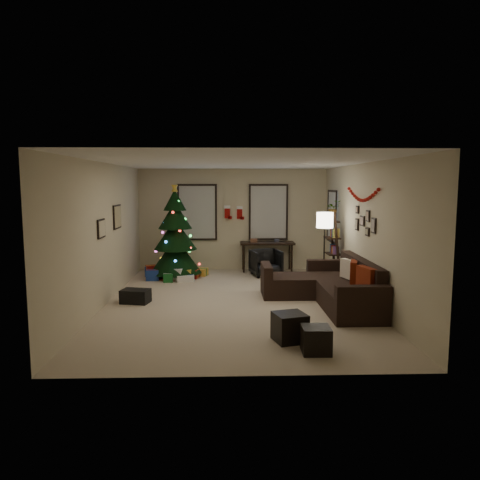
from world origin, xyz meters
name	(u,v)px	position (x,y,z in m)	size (l,w,h in m)	color
floor	(236,302)	(0.00, 0.00, 0.00)	(7.00, 7.00, 0.00)	#BFAC90
ceiling	(236,162)	(0.00, 0.00, 2.70)	(7.00, 7.00, 0.00)	white
wall_back	(233,220)	(0.00, 3.50, 1.35)	(5.00, 5.00, 0.00)	beige
wall_front	(243,265)	(0.00, -3.50, 1.35)	(5.00, 5.00, 0.00)	beige
wall_left	(105,234)	(-2.50, 0.00, 1.35)	(7.00, 7.00, 0.00)	beige
wall_right	(364,233)	(2.50, 0.00, 1.35)	(7.00, 7.00, 0.00)	beige
window_back_left	(197,212)	(-0.95, 3.47, 1.55)	(1.05, 0.06, 1.50)	#728CB2
window_back_right	(268,212)	(0.95, 3.47, 1.55)	(1.05, 0.06, 1.50)	#728CB2
window_right_wall	(333,216)	(2.47, 2.55, 1.50)	(0.06, 0.90, 1.30)	#728CB2
christmas_tree	(175,238)	(-1.43, 2.45, 0.98)	(1.27, 1.27, 2.36)	black
presents	(174,274)	(-1.46, 2.27, 0.12)	(1.52, 1.01, 0.30)	maroon
sofa	(330,288)	(1.83, -0.09, 0.29)	(1.93, 2.79, 0.88)	black
pillow_red_a	(366,281)	(2.21, -1.13, 0.64)	(0.13, 0.49, 0.49)	maroon
pillow_red_b	(354,273)	(2.21, -0.36, 0.64)	(0.12, 0.45, 0.45)	maroon
pillow_cream	(347,269)	(2.21, 0.09, 0.63)	(0.11, 0.38, 0.38)	beige
ottoman_near	(290,327)	(0.74, -2.28, 0.21)	(0.44, 0.44, 0.42)	black
ottoman_far	(316,340)	(1.03, -2.76, 0.18)	(0.38, 0.38, 0.36)	black
desk	(267,246)	(0.90, 3.22, 0.68)	(1.43, 0.51, 0.77)	black
desk_chair	(266,263)	(0.81, 2.57, 0.33)	(0.65, 0.61, 0.67)	black
bookshelf	(334,249)	(2.30, 1.60, 0.81)	(0.30, 0.50, 1.68)	black
potted_plant	(333,206)	(2.30, 1.79, 1.80)	(0.42, 0.36, 0.46)	#4C4C4C
floor_lamp	(325,225)	(1.95, 1.05, 1.41)	(0.36, 0.36, 1.69)	black
art_map	(117,217)	(-2.48, 0.94, 1.61)	(0.04, 0.60, 0.50)	black
art_abstract	(101,229)	(-2.48, -0.32, 1.48)	(0.04, 0.45, 0.35)	black
gallery	(365,222)	(2.48, -0.07, 1.57)	(0.03, 1.25, 0.54)	black
garland	(362,194)	(2.45, 0.07, 2.10)	(0.08, 1.90, 0.30)	#A5140C
stocking_left	(228,212)	(-0.14, 3.34, 1.57)	(0.20, 0.05, 0.36)	#990F0C
stocking_right	(240,212)	(0.19, 3.49, 1.54)	(0.20, 0.05, 0.36)	#990F0C
storage_bin	(136,296)	(-1.95, -0.01, 0.13)	(0.53, 0.35, 0.26)	black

